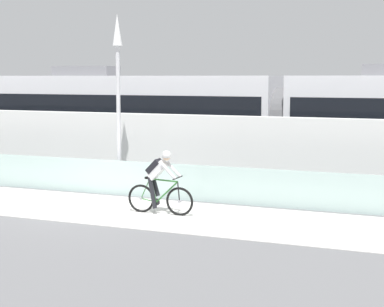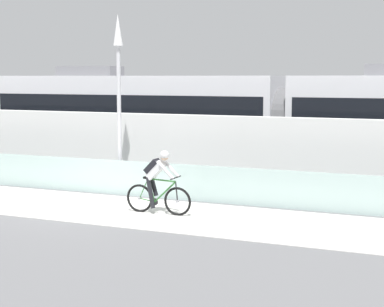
{
  "view_description": "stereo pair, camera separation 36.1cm",
  "coord_description": "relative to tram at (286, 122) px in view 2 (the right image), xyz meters",
  "views": [
    {
      "loc": [
        8.16,
        -13.61,
        3.41
      ],
      "look_at": [
        1.96,
        2.35,
        1.25
      ],
      "focal_mm": 57.0,
      "sensor_mm": 36.0,
      "label": 1
    },
    {
      "loc": [
        8.5,
        -13.47,
        3.41
      ],
      "look_at": [
        1.96,
        2.35,
        1.25
      ],
      "focal_mm": 57.0,
      "sensor_mm": 36.0,
      "label": 2
    }
  ],
  "objects": [
    {
      "name": "concrete_barrier_wall",
      "position": [
        -3.56,
        -3.2,
        -0.76
      ],
      "size": [
        32.0,
        0.36,
        2.26
      ],
      "primitive_type": "cube",
      "color": "silver",
      "rests_on": "ground"
    },
    {
      "name": "ground_plane",
      "position": [
        -3.56,
        -6.85,
        -1.89
      ],
      "size": [
        200.0,
        200.0,
        0.0
      ],
      "primitive_type": "plane",
      "color": "slate"
    },
    {
      "name": "cyclist_on_bike",
      "position": [
        -1.55,
        -6.85,
        -1.09
      ],
      "size": [
        1.77,
        0.58,
        1.61
      ],
      "color": "black",
      "rests_on": "ground"
    },
    {
      "name": "tram_rail_far",
      "position": [
        -3.56,
        0.72,
        -1.89
      ],
      "size": [
        32.0,
        0.08,
        0.01
      ],
      "primitive_type": "cube",
      "color": "#595654",
      "rests_on": "ground"
    },
    {
      "name": "bike_path_deck",
      "position": [
        -3.56,
        -6.85,
        -1.89
      ],
      "size": [
        32.0,
        3.2,
        0.01
      ],
      "primitive_type": "cube",
      "color": "silver",
      "rests_on": "ground"
    },
    {
      "name": "glass_parapet",
      "position": [
        -3.56,
        -5.0,
        -1.39
      ],
      "size": [
        32.0,
        0.05,
        1.01
      ],
      "primitive_type": "cube",
      "color": "#ADC6C1",
      "rests_on": "ground"
    },
    {
      "name": "lamp_post_antenna",
      "position": [
        -3.82,
        -4.7,
        1.4
      ],
      "size": [
        0.28,
        0.28,
        5.2
      ],
      "color": "gray",
      "rests_on": "ground"
    },
    {
      "name": "tram",
      "position": [
        0.0,
        0.0,
        0.0
      ],
      "size": [
        22.56,
        2.54,
        3.81
      ],
      "color": "silver",
      "rests_on": "ground"
    },
    {
      "name": "tram_rail_near",
      "position": [
        -3.56,
        -0.72,
        -1.89
      ],
      "size": [
        32.0,
        0.08,
        0.01
      ],
      "primitive_type": "cube",
      "color": "#595654",
      "rests_on": "ground"
    }
  ]
}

